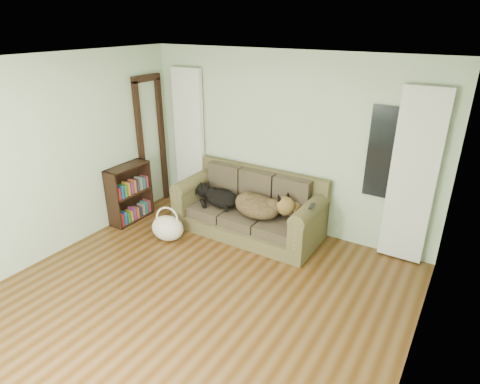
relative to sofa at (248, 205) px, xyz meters
The scene contains 15 objects.
floor 2.05m from the sofa, 81.34° to the right, with size 5.00×5.00×0.00m, color #48290D.
ceiling 2.93m from the sofa, 81.34° to the right, with size 5.00×5.00×0.00m, color white.
wall_back 1.04m from the sofa, 60.18° to the left, with size 4.50×0.04×2.60m, color #B1C7A4.
wall_left 2.90m from the sofa, 134.62° to the right, with size 0.04×5.00×2.60m, color #B1C7A4.
wall_right 3.34m from the sofa, 37.75° to the right, with size 0.04×5.00×2.60m, color #B1C7A4.
curtain_left 1.63m from the sofa, 162.36° to the left, with size 0.55×0.08×2.25m, color white.
curtain_right 2.26m from the sofa, 11.96° to the left, with size 0.55×0.08×2.25m, color white.
window_pane 2.05m from the sofa, 15.79° to the left, with size 0.50×0.03×1.20m, color black.
door_casing 1.99m from the sofa, behind, with size 0.07×0.60×2.10m, color black.
sofa is the anchor object (origin of this frame).
dog_black_lab 0.48m from the sofa, behind, with size 0.60×0.42×0.25m, color black.
dog_shepherd 0.24m from the sofa, 10.51° to the right, with size 0.75×0.53×0.33m, color black.
tv_remote 1.07m from the sofa, ahead, with size 0.05×0.17×0.02m, color black.
tote_bag 1.22m from the sofa, 137.47° to the right, with size 0.50×0.38×0.36m, color beige.
bookshelf 1.89m from the sofa, 160.99° to the right, with size 0.27×0.73×0.91m, color black.
Camera 1 is at (2.41, -2.62, 2.97)m, focal length 30.00 mm.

